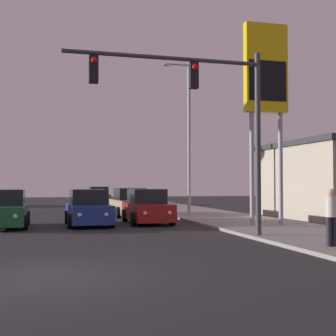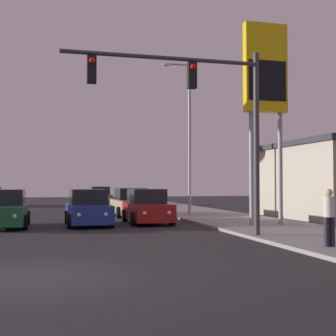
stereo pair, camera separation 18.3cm
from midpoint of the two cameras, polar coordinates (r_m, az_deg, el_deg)
name	(u,v)px [view 2 (the right image)]	position (r m, az deg, el deg)	size (l,w,h in m)	color
ground_plane	(38,277)	(10.22, -15.01, -12.76)	(120.00, 120.00, 0.00)	#28282B
sidewalk_right	(256,224)	(22.21, 10.86, -6.75)	(5.00, 60.00, 0.12)	gray
car_green	(5,210)	(21.95, -19.03, -4.89)	(2.04, 4.32, 1.68)	#195933
car_tan	(131,204)	(27.96, -4.39, -4.34)	(2.04, 4.34, 1.68)	tan
car_red	(147,208)	(22.94, -2.34, -4.87)	(2.04, 4.32, 1.68)	maroon
car_blue	(88,209)	(22.07, -9.46, -4.96)	(2.04, 4.33, 1.68)	navy
car_grey	(100,197)	(43.42, -8.15, -3.48)	(2.04, 4.31, 1.68)	slate
traffic_light_mast	(204,104)	(16.41, 4.74, 7.81)	(6.97, 0.36, 6.50)	#38383D
street_lamp	(187,130)	(27.67, 2.57, 4.67)	(1.74, 0.24, 9.00)	#99999E
gas_station_sign	(265,79)	(21.75, 12.04, 10.54)	(2.00, 0.42, 9.00)	#99999E
pedestrian_on_sidewalk	(329,215)	(14.39, 19.40, -5.40)	(0.34, 0.32, 1.67)	#23232D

